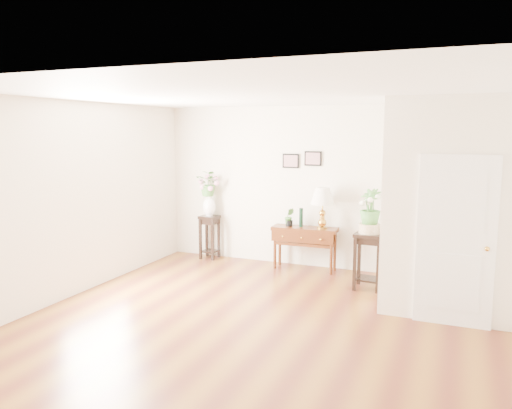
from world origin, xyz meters
The scene contains 20 objects.
floor centered at (0.00, 0.00, 0.00)m, with size 6.00×5.50×0.02m, color brown.
ceiling centered at (0.00, 0.00, 2.80)m, with size 6.00×5.50×0.02m, color white.
wall_back centered at (0.00, 2.75, 1.40)m, with size 6.00×0.02×2.80m, color beige.
wall_front centered at (0.00, -2.75, 1.40)m, with size 6.00×0.02×2.80m, color beige.
wall_left centered at (-3.00, 0.00, 1.40)m, with size 0.02×5.50×2.80m, color beige.
partition centered at (2.10, 1.77, 1.40)m, with size 1.80×1.95×2.80m, color beige.
door centered at (2.10, 0.78, 1.05)m, with size 0.90×0.05×2.10m, color silver.
art_print_left centered at (-0.65, 2.73, 1.85)m, with size 0.30×0.02×0.25m, color black.
art_print_right centered at (-0.25, 2.73, 1.90)m, with size 0.30×0.02×0.25m, color black.
wall_ornament centered at (1.16, 1.90, 2.05)m, with size 0.51×0.51×0.07m, color #A37F47.
console_table centered at (-0.30, 2.47, 0.37)m, with size 1.12×0.37×0.74m, color #3C1911.
table_lamp centered at (0.00, 2.47, 1.09)m, with size 0.40×0.40×0.71m, color #B2852C.
green_vase centered at (-0.37, 2.47, 0.91)m, with size 0.07×0.07×0.33m, color black.
potted_plant centered at (-0.58, 2.47, 0.89)m, with size 0.16×0.13×0.29m, color #417E35.
plant_stand_a centered at (-2.17, 2.54, 0.40)m, with size 0.31×0.31×0.81m, color black.
porcelain_vase centered at (-2.17, 2.54, 1.03)m, with size 0.24×0.24×0.41m, color white, non-canonical shape.
lily_arrangement centered at (-2.17, 2.54, 1.45)m, with size 0.43×0.37×0.48m, color #417E35.
plant_stand_b centered at (0.90, 1.83, 0.43)m, with size 0.40×0.40×0.86m, color black.
ceramic_bowl centered at (0.90, 1.83, 0.94)m, with size 0.32×0.32×0.14m, color beige.
narcissus centered at (0.90, 1.83, 1.25)m, with size 0.31×0.31×0.55m, color #417E35.
Camera 1 is at (2.11, -5.57, 2.38)m, focal length 35.00 mm.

